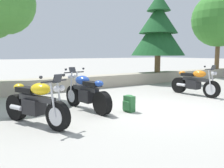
# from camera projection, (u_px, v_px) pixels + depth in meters

# --- Properties ---
(ground_plane) EXTENTS (120.00, 120.00, 0.00)m
(ground_plane) POSITION_uv_depth(u_px,v_px,m) (156.00, 109.00, 6.91)
(ground_plane) COLOR #A3A099
(stone_wall) EXTENTS (36.00, 0.80, 0.55)m
(stone_wall) POSITION_uv_depth(u_px,v_px,m) (82.00, 83.00, 10.88)
(stone_wall) COLOR #A89E89
(stone_wall) RESTS_ON ground
(motorcycle_yellow_near_left) EXTENTS (1.02, 1.97, 1.18)m
(motorcycle_yellow_near_left) POSITION_uv_depth(u_px,v_px,m) (36.00, 104.00, 5.35)
(motorcycle_yellow_near_left) COLOR black
(motorcycle_yellow_near_left) RESTS_ON ground
(motorcycle_blue_centre) EXTENTS (0.70, 2.06, 1.18)m
(motorcycle_blue_centre) POSITION_uv_depth(u_px,v_px,m) (86.00, 93.00, 6.78)
(motorcycle_blue_centre) COLOR black
(motorcycle_blue_centre) RESTS_ON ground
(motorcycle_orange_far_right) EXTENTS (0.67, 2.07, 1.18)m
(motorcycle_orange_far_right) POSITION_uv_depth(u_px,v_px,m) (195.00, 83.00, 9.14)
(motorcycle_orange_far_right) COLOR black
(motorcycle_orange_far_right) RESTS_ON ground
(rider_backpack) EXTENTS (0.28, 0.32, 0.47)m
(rider_backpack) POSITION_uv_depth(u_px,v_px,m) (129.00, 103.00, 6.59)
(rider_backpack) COLOR #2D6B38
(rider_backpack) RESTS_ON ground
(pine_tree_mid_left) EXTENTS (2.88, 2.88, 4.21)m
(pine_tree_mid_left) POSITION_uv_depth(u_px,v_px,m) (158.00, 29.00, 12.91)
(pine_tree_mid_left) COLOR brown
(pine_tree_mid_left) RESTS_ON stone_wall
(leafy_tree_mid_right) EXTENTS (3.63, 3.46, 4.90)m
(leafy_tree_mid_right) POSITION_uv_depth(u_px,v_px,m) (222.00, 21.00, 15.48)
(leafy_tree_mid_right) COLOR brown
(leafy_tree_mid_right) RESTS_ON stone_wall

